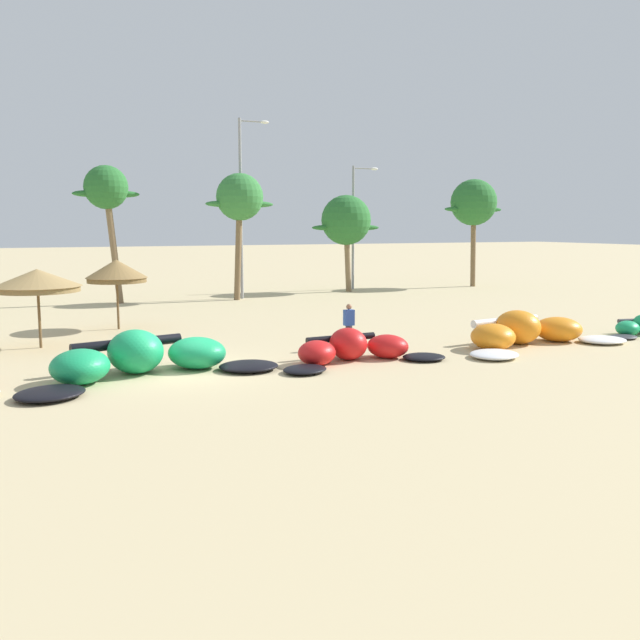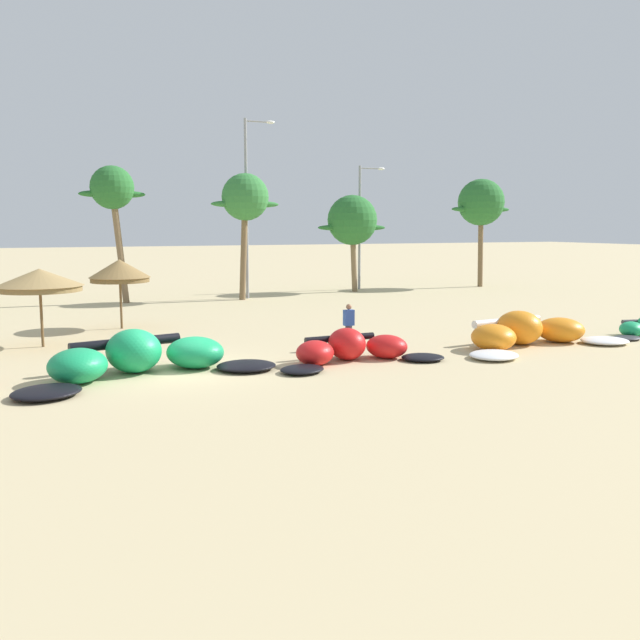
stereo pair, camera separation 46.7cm
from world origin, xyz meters
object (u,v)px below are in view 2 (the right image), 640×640
at_px(kite_left_of_center, 351,349).
at_px(person_near_kites, 349,326).
at_px(beach_umbrella_middle, 39,280).
at_px(palm_center_right, 352,221).
at_px(kite_left, 139,358).
at_px(palm_left_of_gap, 112,191).
at_px(palm_center_left, 245,199).
at_px(palm_right_of_gap, 481,203).
at_px(kite_center, 528,333).
at_px(lamppost_east_center, 249,200).
at_px(lamppost_east, 362,220).
at_px(beach_umbrella_near_palms, 120,271).

height_order(kite_left_of_center, person_near_kites, person_near_kites).
relative_size(beach_umbrella_middle, palm_center_right, 0.48).
height_order(kite_left, palm_left_of_gap, palm_left_of_gap).
distance_m(kite_left, palm_center_left, 21.64).
relative_size(kite_left, palm_right_of_gap, 1.03).
height_order(kite_center, palm_left_of_gap, palm_left_of_gap).
height_order(palm_center_left, palm_center_right, palm_center_left).
height_order(beach_umbrella_middle, lamppost_east_center, lamppost_east_center).
bearing_deg(beach_umbrella_middle, palm_center_left, 47.40).
xyz_separation_m(kite_center, beach_umbrella_middle, (-16.30, 6.80, 1.95)).
bearing_deg(person_near_kites, lamppost_east_center, 83.65).
relative_size(person_near_kites, palm_center_left, 0.22).
height_order(kite_left, kite_center, kite_left).
bearing_deg(palm_center_right, lamppost_east, 44.80).
relative_size(palm_right_of_gap, lamppost_east, 0.91).
bearing_deg(kite_center, kite_left_of_center, -179.50).
height_order(palm_left_of_gap, palm_center_left, palm_left_of_gap).
bearing_deg(kite_left_of_center, kite_center, 0.50).
xyz_separation_m(kite_center, beach_umbrella_near_palms, (-13.07, 10.30, 1.99)).
bearing_deg(kite_left_of_center, palm_right_of_gap, 46.05).
relative_size(palm_center_right, palm_right_of_gap, 0.83).
xyz_separation_m(beach_umbrella_near_palms, lamppost_east, (17.77, 12.55, 2.28)).
xyz_separation_m(beach_umbrella_middle, palm_right_of_gap, (29.65, 14.43, 3.51)).
xyz_separation_m(person_near_kites, palm_center_left, (1.61, 17.43, 5.10)).
bearing_deg(palm_center_right, beach_umbrella_near_palms, -145.74).
bearing_deg(lamppost_east_center, beach_umbrella_near_palms, -132.01).
bearing_deg(lamppost_east_center, palm_left_of_gap, 177.16).
bearing_deg(lamppost_east, kite_left_of_center, -117.39).
distance_m(palm_left_of_gap, palm_center_left, 7.44).
bearing_deg(kite_center, palm_center_left, 103.54).
distance_m(kite_center, palm_right_of_gap, 25.66).
bearing_deg(kite_left, palm_center_right, 50.68).
distance_m(beach_umbrella_near_palms, palm_center_right, 19.89).
distance_m(kite_left, palm_center_right, 27.27).
bearing_deg(palm_left_of_gap, lamppost_east, 8.14).
xyz_separation_m(beach_umbrella_near_palms, lamppost_east_center, (8.80, 9.77, 3.40)).
bearing_deg(beach_umbrella_middle, person_near_kites, -25.56).
bearing_deg(lamppost_east_center, palm_center_left, -122.47).
bearing_deg(lamppost_east_center, kite_left, -116.08).
xyz_separation_m(kite_left, lamppost_east, (18.50, 22.27, 4.25)).
height_order(palm_center_left, lamppost_east, lamppost_east).
xyz_separation_m(kite_left, palm_center_right, (17.08, 20.85, 4.18)).
distance_m(lamppost_east_center, lamppost_east, 9.46).
bearing_deg(beach_umbrella_near_palms, lamppost_east, 35.23).
distance_m(palm_center_left, palm_right_of_gap, 18.12).
xyz_separation_m(beach_umbrella_middle, lamppost_east, (20.99, 16.05, 2.32)).
xyz_separation_m(beach_umbrella_near_palms, palm_center_left, (8.39, 9.13, 3.44)).
distance_m(palm_right_of_gap, lamppost_east_center, 17.66).
height_order(palm_left_of_gap, lamppost_east, lamppost_east).
distance_m(kite_left_of_center, person_near_kites, 2.29).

